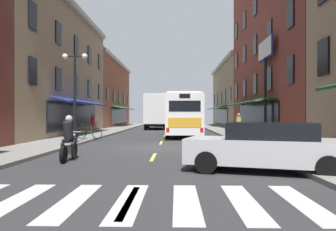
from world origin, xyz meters
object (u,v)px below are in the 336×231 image
object	(u,v)px
sedan_near	(161,122)
street_lamp_twin	(75,93)
pedestrian_mid	(239,125)
motorcycle_rider	(69,141)
bicycle_near	(89,133)
pedestrian_near	(93,123)
sedan_mid	(266,147)
transit_bus	(182,115)
billboard_sign	(265,61)
box_truck	(156,112)

from	to	relation	value
sedan_near	street_lamp_twin	distance (m)	30.06
pedestrian_mid	motorcycle_rider	bearing A→B (deg)	-158.49
bicycle_near	pedestrian_near	world-z (taller)	pedestrian_near
sedan_mid	pedestrian_near	size ratio (longest dim) A/B	2.90
transit_bus	sedan_near	bearing A→B (deg)	97.59
street_lamp_twin	billboard_sign	bearing A→B (deg)	20.84
sedan_mid	pedestrian_mid	size ratio (longest dim) A/B	2.93
pedestrian_mid	sedan_mid	bearing A→B (deg)	-128.31
box_truck	sedan_near	bearing A→B (deg)	88.93
sedan_near	pedestrian_mid	xyz separation A→B (m)	(6.56, -25.19, 0.29)
bicycle_near	street_lamp_twin	bearing A→B (deg)	-89.71
pedestrian_near	transit_bus	bearing A→B (deg)	-125.05
sedan_mid	bicycle_near	size ratio (longest dim) A/B	2.83
sedan_near	pedestrian_mid	distance (m)	26.03
transit_bus	bicycle_near	size ratio (longest dim) A/B	7.27
motorcycle_rider	street_lamp_twin	world-z (taller)	street_lamp_twin
motorcycle_rider	pedestrian_near	distance (m)	15.77
pedestrian_mid	street_lamp_twin	world-z (taller)	street_lamp_twin
bicycle_near	transit_bus	bearing A→B (deg)	45.33
sedan_near	sedan_mid	size ratio (longest dim) A/B	0.95
transit_bus	sedan_near	xyz separation A→B (m)	(-2.74, 20.56, -1.02)
motorcycle_rider	bicycle_near	bearing A→B (deg)	100.90
street_lamp_twin	pedestrian_near	bearing A→B (deg)	98.82
sedan_mid	pedestrian_mid	distance (m)	12.87
transit_bus	sedan_mid	world-z (taller)	transit_bus
sedan_mid	street_lamp_twin	size ratio (longest dim) A/B	0.98
transit_bus	street_lamp_twin	distance (m)	11.16
bicycle_near	pedestrian_mid	size ratio (longest dim) A/B	1.03
motorcycle_rider	pedestrian_near	world-z (taller)	pedestrian_near
motorcycle_rider	pedestrian_near	xyz separation A→B (m)	(-3.18, 15.44, 0.32)
transit_bus	street_lamp_twin	bearing A→B (deg)	-123.73
bicycle_near	pedestrian_near	bearing A→B (deg)	102.68
motorcycle_rider	transit_bus	bearing A→B (deg)	73.83
street_lamp_twin	motorcycle_rider	bearing A→B (deg)	-74.10
box_truck	pedestrian_near	bearing A→B (deg)	-113.63
sedan_near	bicycle_near	distance (m)	27.02
motorcycle_rider	street_lamp_twin	xyz separation A→B (m)	(-1.73, 6.06, 2.18)
sedan_near	pedestrian_mid	size ratio (longest dim) A/B	2.78
bicycle_near	street_lamp_twin	distance (m)	3.82
sedan_mid	bicycle_near	xyz separation A→B (m)	(-8.30, 11.14, -0.23)
transit_bus	street_lamp_twin	size ratio (longest dim) A/B	2.52
billboard_sign	pedestrian_mid	size ratio (longest dim) A/B	4.08
billboard_sign	pedestrian_near	xyz separation A→B (m)	(-13.24, 4.89, -4.34)
motorcycle_rider	billboard_sign	bearing A→B (deg)	46.36
billboard_sign	street_lamp_twin	size ratio (longest dim) A/B	1.37
transit_bus	sedan_mid	bearing A→B (deg)	-83.04
box_truck	billboard_sign	bearing A→B (deg)	-61.31
transit_bus	sedan_near	world-z (taller)	transit_bus
billboard_sign	sedan_mid	world-z (taller)	billboard_sign
pedestrian_near	pedestrian_mid	size ratio (longest dim) A/B	1.01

